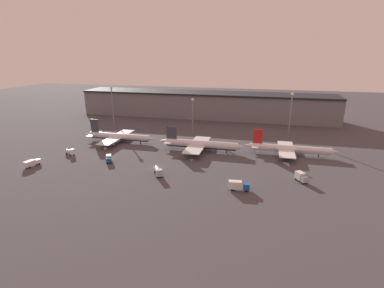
# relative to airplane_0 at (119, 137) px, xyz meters

# --- Properties ---
(ground) EXTENTS (600.00, 600.00, 0.00)m
(ground) POSITION_rel_airplane_0_xyz_m (33.57, -30.92, -3.03)
(ground) COLOR #423F44
(terminal_building) EXTENTS (190.37, 26.76, 18.98)m
(terminal_building) POSITION_rel_airplane_0_xyz_m (33.57, 76.85, 6.51)
(terminal_building) COLOR slate
(terminal_building) RESTS_ON ground
(airplane_0) EXTENTS (42.07, 31.68, 12.19)m
(airplane_0) POSITION_rel_airplane_0_xyz_m (0.00, 0.00, 0.00)
(airplane_0) COLOR silver
(airplane_0) RESTS_ON ground
(airplane_1) EXTENTS (44.46, 30.08, 11.93)m
(airplane_1) POSITION_rel_airplane_0_xyz_m (47.44, -4.59, 0.36)
(airplane_1) COLOR silver
(airplane_1) RESTS_ON ground
(airplane_2) EXTENTS (44.29, 26.70, 11.84)m
(airplane_2) POSITION_rel_airplane_0_xyz_m (90.83, -0.19, -0.03)
(airplane_2) COLOR silver
(airplane_2) RESTS_ON ground
(service_vehicle_0) EXTENTS (5.59, 7.44, 3.42)m
(service_vehicle_0) POSITION_rel_airplane_0_xyz_m (37.58, -39.34, -1.20)
(service_vehicle_0) COLOR #9EA3A8
(service_vehicle_0) RESTS_ON ground
(service_vehicle_1) EXTENTS (7.79, 3.14, 3.57)m
(service_vehicle_1) POSITION_rel_airplane_0_xyz_m (70.52, -45.56, -1.05)
(service_vehicle_1) COLOR #195199
(service_vehicle_1) RESTS_ON ground
(service_vehicle_2) EXTENTS (5.01, 6.10, 3.61)m
(service_vehicle_2) POSITION_rel_airplane_0_xyz_m (93.49, -31.97, -1.05)
(service_vehicle_2) COLOR #9EA3A8
(service_vehicle_2) RESTS_ON ground
(service_vehicle_3) EXTENTS (4.32, 5.61, 3.14)m
(service_vehicle_3) POSITION_rel_airplane_0_xyz_m (10.46, -30.21, -1.28)
(service_vehicle_3) COLOR #195199
(service_vehicle_3) RESTS_ON ground
(service_vehicle_4) EXTENTS (5.11, 3.33, 3.32)m
(service_vehicle_4) POSITION_rel_airplane_0_xyz_m (-12.49, -26.18, -1.33)
(service_vehicle_4) COLOR white
(service_vehicle_4) RESTS_ON ground
(service_vehicle_5) EXTENTS (3.73, 7.76, 3.01)m
(service_vehicle_5) POSITION_rel_airplane_0_xyz_m (-19.51, -43.34, -1.31)
(service_vehicle_5) COLOR white
(service_vehicle_5) RESTS_ON ground
(lamp_post_0) EXTENTS (1.80, 1.80, 26.55)m
(lamp_post_0) POSITION_rel_airplane_0_xyz_m (-21.07, 34.46, 13.72)
(lamp_post_0) COLOR slate
(lamp_post_0) RESTS_ON ground
(lamp_post_1) EXTENTS (1.80, 1.80, 20.67)m
(lamp_post_1) POSITION_rel_airplane_0_xyz_m (34.13, 34.46, 10.46)
(lamp_post_1) COLOR slate
(lamp_post_1) RESTS_ON ground
(lamp_post_2) EXTENTS (1.80, 1.80, 25.92)m
(lamp_post_2) POSITION_rel_airplane_0_xyz_m (92.75, 34.46, 13.38)
(lamp_post_2) COLOR slate
(lamp_post_2) RESTS_ON ground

